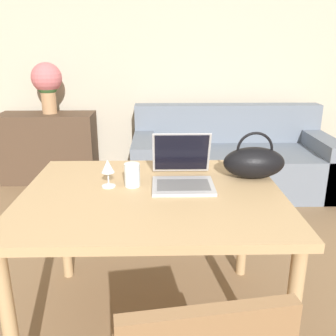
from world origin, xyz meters
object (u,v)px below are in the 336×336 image
Objects in this scene: handbag at (254,162)px; wine_glass at (108,168)px; drinking_glass at (132,175)px; laptop at (182,170)px; flower_vase at (47,82)px; couch at (230,162)px.

wine_glass is at bearing -171.15° from handbag.
drinking_glass is 0.36× the size of handbag.
laptop is 2.50m from flower_vase.
handbag is at bearing 8.85° from wine_glass.
handbag is (0.38, 0.06, 0.02)m from laptop.
handbag is at bearing 9.92° from drinking_glass.
flower_vase is (-1.02, 2.20, 0.24)m from drinking_glass.
flower_vase reaches higher than drinking_glass.
handbag reaches higher than drinking_glass.
flower_vase reaches higher than handbag.
couch is at bearing 82.57° from handbag.
flower_vase is at bearing 114.82° from drinking_glass.
couch is 3.80× the size of flower_vase.
handbag is (0.75, 0.12, -0.01)m from wine_glass.
drinking_glass is 0.22× the size of flower_vase.
handbag reaches higher than wine_glass.
flower_vase is at bearing 128.22° from handbag.
drinking_glass is 0.64m from handbag.
laptop is 2.47× the size of wine_glass.
drinking_glass is at bearing 3.07° from wine_glass.
handbag reaches higher than couch.
laptop is 2.98× the size of drinking_glass.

